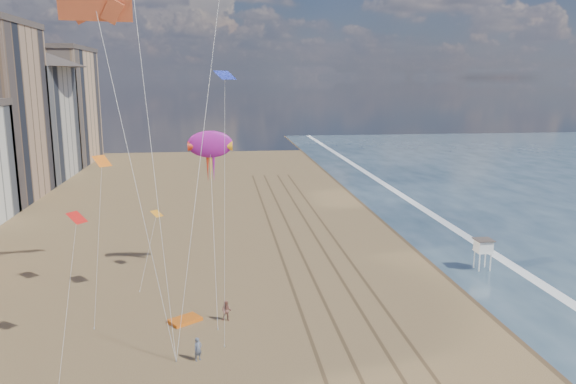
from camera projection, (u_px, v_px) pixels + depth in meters
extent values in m
plane|color=#42301E|center=(439.00, 240.00, 69.87)|extent=(260.00, 260.00, 0.00)
plane|color=white|center=(471.00, 239.00, 70.37)|extent=(260.00, 260.00, 0.00)
cube|color=brown|center=(288.00, 274.00, 57.73)|extent=(0.28, 120.00, 0.01)
cube|color=brown|center=(311.00, 273.00, 58.01)|extent=(0.28, 120.00, 0.01)
cube|color=brown|center=(337.00, 272.00, 58.35)|extent=(0.28, 120.00, 0.01)
cube|color=brown|center=(358.00, 271.00, 58.61)|extent=(0.28, 120.00, 0.01)
cube|color=#BCB2A3|center=(27.00, 124.00, 110.53)|extent=(15.00, 22.00, 22.00)
cone|color=#473D38|center=(20.00, 55.00, 107.90)|extent=(34.22, 34.22, 4.40)
cube|color=tan|center=(55.00, 108.00, 131.47)|extent=(16.00, 24.00, 26.00)
cube|color=#473D38|center=(50.00, 48.00, 128.77)|extent=(16.32, 24.48, 1.00)
cylinder|color=white|center=(479.00, 263.00, 58.46)|extent=(0.12, 0.12, 1.83)
cylinder|color=white|center=(490.00, 263.00, 58.61)|extent=(0.12, 0.12, 1.83)
cylinder|color=white|center=(474.00, 259.00, 59.64)|extent=(0.12, 0.12, 1.83)
cylinder|color=white|center=(485.00, 259.00, 59.79)|extent=(0.12, 0.12, 1.83)
cube|color=white|center=(483.00, 251.00, 58.91)|extent=(1.62, 1.62, 0.12)
cube|color=white|center=(483.00, 246.00, 58.79)|extent=(1.52, 1.52, 1.12)
cube|color=#473D38|center=(484.00, 240.00, 58.66)|extent=(1.83, 1.83, 0.10)
cube|color=orange|center=(185.00, 320.00, 46.54)|extent=(2.97, 2.74, 0.29)
ellipsoid|color=#A41996|center=(210.00, 144.00, 56.21)|extent=(4.53, 0.85, 2.69)
cone|color=red|center=(194.00, 146.00, 56.06)|extent=(1.21, 1.01, 1.01)
cone|color=#FCAF1A|center=(226.00, 146.00, 56.45)|extent=(1.21, 1.01, 1.01)
cylinder|color=silver|center=(214.00, 232.00, 50.74)|extent=(0.03, 0.03, 18.86)
imported|color=slate|center=(198.00, 349.00, 40.02)|extent=(0.75, 0.71, 1.73)
imported|color=#995D4E|center=(226.00, 311.00, 46.55)|extent=(0.99, 0.84, 1.78)
cube|color=#D95830|center=(95.00, 8.00, 39.19)|extent=(5.06, 1.68, 1.72)
plane|color=orange|center=(102.00, 161.00, 50.00)|extent=(2.10, 2.07, 0.88)
plane|color=orange|center=(157.00, 214.00, 57.97)|extent=(1.58, 1.58, 0.53)
plane|color=#2333BA|center=(225.00, 75.00, 44.22)|extent=(2.20, 2.14, 0.68)
plane|color=red|center=(77.00, 218.00, 39.70)|extent=(1.69, 1.73, 0.67)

